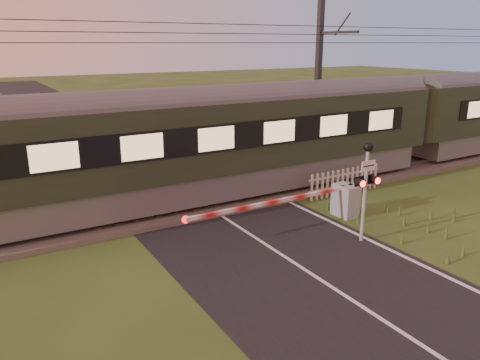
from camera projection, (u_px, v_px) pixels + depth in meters
ground at (316, 278)px, 11.38m from camera, size 160.00×160.00×0.00m
road at (323, 281)px, 11.19m from camera, size 6.00×140.00×0.03m
track_bed at (200, 201)px, 16.74m from camera, size 140.00×3.40×0.39m
overhead_wires at (196, 36)px, 15.14m from camera, size 120.00×0.62×0.62m
train at (405, 119)px, 21.19m from camera, size 40.63×2.80×3.78m
boom_gate at (338, 200)px, 15.14m from camera, size 6.76×0.82×1.09m
crossing_signal at (366, 174)px, 12.92m from camera, size 0.74×0.33×2.93m
picket_fence at (345, 181)px, 17.54m from camera, size 3.40×0.08×0.99m
catenary_mast at (319, 81)px, 20.96m from camera, size 0.23×2.47×7.40m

